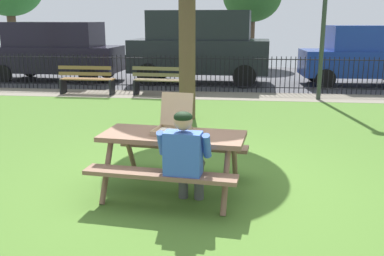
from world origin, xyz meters
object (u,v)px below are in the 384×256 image
Objects in this scene: pizza_box_open at (174,123)px; adult_at_table at (185,156)px; pizza_slice_on_table at (199,137)px; parked_car_center at (362,55)px; parked_car_left at (200,45)px; picnic_table_foreground at (173,147)px; park_bench_left at (87,80)px; park_bench_center at (161,81)px; parked_car_far_left at (56,50)px.

pizza_box_open is 0.47× the size of adult_at_table.
pizza_slice_on_table is 0.08× the size of parked_car_center.
parked_car_left is (-0.97, 10.02, 0.53)m from pizza_slice_on_table.
picnic_table_foreground is 0.57m from adult_at_table.
parked_car_left is 1.20× the size of parked_car_center.
parked_car_left reaches higher than park_bench_left.
pizza_box_open is at bearing -78.02° from park_bench_center.
pizza_box_open is 7.22m from park_bench_center.
park_bench_left is at bearing 117.49° from picnic_table_foreground.
parked_car_center is at bearing 0.00° from parked_car_far_left.
parked_car_left is at bearing 40.92° from park_bench_left.
parked_car_far_left is 0.97× the size of parked_car_left.
adult_at_table reaches higher than park_bench_left.
parked_car_far_left is at bearing -180.00° from parked_car_center.
parked_car_left reaches higher than pizza_box_open.
park_bench_left is at bearing 117.84° from pizza_box_open.
parked_car_far_left is 10.61m from parked_car_center.
park_bench_left reaches higher than picnic_table_foreground.
pizza_box_open is 10.86m from parked_car_center.
park_bench_center is 6.87m from parked_car_center.
parked_car_center is (10.61, 0.00, -0.09)m from parked_car_far_left.
picnic_table_foreground is 1.63× the size of adult_at_table.
picnic_table_foreground is 0.31m from pizza_box_open.
pizza_box_open is 0.73m from adult_at_table.
parked_car_center is (4.56, 10.40, 0.35)m from adult_at_table.
parked_car_far_left is (-5.82, 9.75, 0.21)m from pizza_box_open.
parked_car_center reaches higher than pizza_box_open.
pizza_slice_on_table is 0.20× the size of park_bench_left.
parked_car_far_left is at bearing 120.55° from picnic_table_foreground.
parked_car_far_left is (-6.18, 10.02, 0.32)m from pizza_slice_on_table.
adult_at_table is 0.73× the size of park_bench_center.
pizza_box_open reaches higher than adult_at_table.
parked_car_left is 5.42m from parked_car_center.
park_bench_center is (-1.73, 7.71, -0.24)m from adult_at_table.
parked_car_center is (8.52, 2.70, 0.59)m from park_bench_left.
parked_car_left reaches higher than park_bench_center.
park_bench_left is 3.48m from parked_car_far_left.
adult_at_table is 0.26× the size of parked_car_far_left.
park_bench_center is at bearing 102.66° from adult_at_table.
park_bench_left is 2.23m from park_bench_center.
parked_car_far_left reaches higher than park_bench_left.
parked_car_center is (6.29, 2.70, 0.59)m from park_bench_center.
parked_car_far_left is (-2.09, 2.70, 0.68)m from park_bench_left.
picnic_table_foreground is 1.19× the size of park_bench_center.
pizza_slice_on_table is at bearing -113.87° from parked_car_center.
park_bench_left is 0.40× the size of parked_car_center.
adult_at_table is at bearing -108.36° from pizza_slice_on_table.
parked_car_center reaches higher than adult_at_table.
parked_car_left reaches higher than adult_at_table.
park_bench_center is at bearing 101.98° from pizza_box_open.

